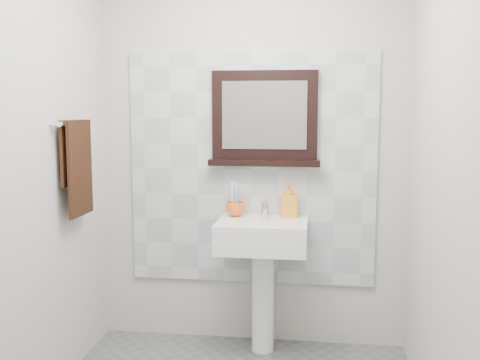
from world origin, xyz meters
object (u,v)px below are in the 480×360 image
Objects in this scene: toothbrush_cup at (235,209)px; soap_dispenser at (289,200)px; hand_towel at (77,160)px; framed_mirror at (265,121)px; pedestal_sink at (262,249)px.

soap_dispenser is at bearing 3.53° from toothbrush_cup.
soap_dispenser is at bearing 21.56° from hand_towel.
soap_dispenser is 1.31m from hand_towel.
toothbrush_cup is 0.35m from soap_dispenser.
toothbrush_cup is at bearing 170.82° from soap_dispenser.
framed_mirror is at bearing 147.76° from soap_dispenser.
soap_dispenser is at bearing -19.53° from framed_mirror.
hand_towel reaches higher than toothbrush_cup.
framed_mirror reaches higher than soap_dispenser.
pedestal_sink is 8.14× the size of toothbrush_cup.
framed_mirror reaches higher than toothbrush_cup.
pedestal_sink is 1.35× the size of framed_mirror.
soap_dispenser is (0.34, 0.02, 0.06)m from toothbrush_cup.
framed_mirror reaches higher than pedestal_sink.
toothbrush_cup is 0.59m from framed_mirror.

